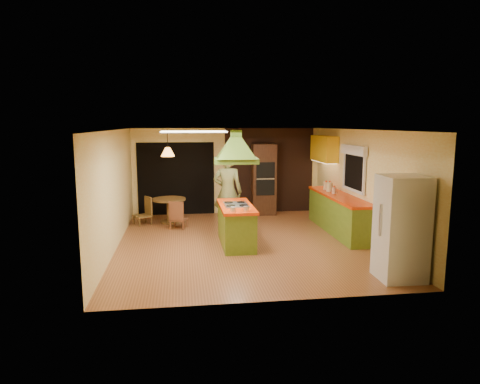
{
  "coord_description": "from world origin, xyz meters",
  "views": [
    {
      "loc": [
        -1.34,
        -9.19,
        2.64
      ],
      "look_at": [
        -0.08,
        -0.03,
        1.15
      ],
      "focal_mm": 32.0,
      "sensor_mm": 36.0,
      "label": 1
    }
  ],
  "objects": [
    {
      "name": "upper_cabinets",
      "position": [
        2.57,
        2.2,
        1.95
      ],
      "size": [
        0.34,
        1.4,
        0.7
      ],
      "primitive_type": "cube",
      "color": "yellow",
      "rests_on": "room_walls"
    },
    {
      "name": "chair_near",
      "position": [
        -1.43,
        1.51,
        0.36
      ],
      "size": [
        0.5,
        0.5,
        0.72
      ],
      "primitive_type": null,
      "rotation": [
        0.0,
        0.0,
        2.82
      ],
      "color": "brown",
      "rests_on": "ground"
    },
    {
      "name": "wall_oven",
      "position": [
        1.02,
        2.95,
        1.03
      ],
      "size": [
        0.69,
        0.62,
        2.05
      ],
      "rotation": [
        0.0,
        0.0,
        -0.03
      ],
      "color": "#462716",
      "rests_on": "ground"
    },
    {
      "name": "right_counter",
      "position": [
        2.45,
        0.6,
        0.46
      ],
      "size": [
        0.62,
        3.05,
        0.92
      ],
      "color": "olive",
      "rests_on": "ground"
    },
    {
      "name": "dining_table",
      "position": [
        -1.68,
        2.16,
        0.46
      ],
      "size": [
        0.88,
        0.88,
        0.67
      ],
      "rotation": [
        0.0,
        0.0,
        0.09
      ],
      "color": "brown",
      "rests_on": "ground"
    },
    {
      "name": "brick_panel",
      "position": [
        1.25,
        3.23,
        1.25
      ],
      "size": [
        2.64,
        0.03,
        2.5
      ],
      "primitive_type": "cube",
      "color": "#381E14",
      "rests_on": "ground"
    },
    {
      "name": "fluor_panel",
      "position": [
        -1.1,
        -1.2,
        2.48
      ],
      "size": [
        1.2,
        0.6,
        0.03
      ],
      "primitive_type": "cube",
      "color": "white",
      "rests_on": "ceiling_plane"
    },
    {
      "name": "kitchen_island",
      "position": [
        -0.18,
        -0.13,
        0.45
      ],
      "size": [
        0.71,
        1.76,
        0.9
      ],
      "rotation": [
        0.0,
        0.0,
        -0.0
      ],
      "color": "olive",
      "rests_on": "ground"
    },
    {
      "name": "ceiling_plane",
      "position": [
        0.0,
        0.0,
        2.5
      ],
      "size": [
        6.5,
        6.5,
        0.0
      ],
      "primitive_type": "plane",
      "rotation": [
        3.14,
        0.0,
        0.0
      ],
      "color": "silver",
      "rests_on": "room_walls"
    },
    {
      "name": "room_walls",
      "position": [
        0.0,
        0.0,
        1.25
      ],
      "size": [
        5.5,
        6.5,
        6.5
      ],
      "color": "#FFF3B6",
      "rests_on": "ground"
    },
    {
      "name": "man",
      "position": [
        -0.23,
        1.1,
        0.97
      ],
      "size": [
        0.81,
        0.64,
        1.95
      ],
      "primitive_type": "imported",
      "rotation": [
        0.0,
        0.0,
        2.87
      ],
      "color": "brown",
      "rests_on": "ground"
    },
    {
      "name": "canister_small",
      "position": [
        2.4,
        0.85,
        1.0
      ],
      "size": [
        0.14,
        0.14,
        0.15
      ],
      "primitive_type": "cylinder",
      "rotation": [
        0.0,
        0.0,
        0.31
      ],
      "color": "beige",
      "rests_on": "right_counter"
    },
    {
      "name": "pendant_lamp",
      "position": [
        -1.68,
        2.16,
        1.9
      ],
      "size": [
        0.48,
        0.48,
        0.24
      ],
      "primitive_type": "cone",
      "rotation": [
        0.0,
        0.0,
        0.42
      ],
      "color": "#FF9E3F",
      "rests_on": "ceiling_plane"
    },
    {
      "name": "refrigerator",
      "position": [
        2.32,
        -2.61,
        0.89
      ],
      "size": [
        0.75,
        0.71,
        1.78
      ],
      "primitive_type": "cube",
      "rotation": [
        0.0,
        0.0,
        -0.03
      ],
      "color": "silver",
      "rests_on": "ground"
    },
    {
      "name": "canister_medium",
      "position": [
        2.4,
        1.45,
        1.02
      ],
      "size": [
        0.19,
        0.19,
        0.2
      ],
      "primitive_type": "cylinder",
      "rotation": [
        0.0,
        0.0,
        -0.35
      ],
      "color": "beige",
      "rests_on": "right_counter"
    },
    {
      "name": "ground",
      "position": [
        0.0,
        0.0,
        0.0
      ],
      "size": [
        6.5,
        6.5,
        0.0
      ],
      "primitive_type": "plane",
      "color": "#985931",
      "rests_on": "ground"
    },
    {
      "name": "chair_left",
      "position": [
        -2.38,
        2.06,
        0.36
      ],
      "size": [
        0.55,
        0.55,
        0.73
      ],
      "primitive_type": null,
      "rotation": [
        0.0,
        0.0,
        -1.04
      ],
      "color": "brown",
      "rests_on": "ground"
    },
    {
      "name": "range_hood",
      "position": [
        -0.18,
        -0.13,
        2.25
      ],
      "size": [
        0.97,
        0.73,
        0.78
      ],
      "rotation": [
        0.0,
        0.0,
        -0.06
      ],
      "color": "#48691A",
      "rests_on": "ceiling_plane"
    },
    {
      "name": "nook_opening",
      "position": [
        -1.5,
        3.23,
        1.05
      ],
      "size": [
        2.2,
        0.03,
        2.1
      ],
      "primitive_type": "cube",
      "color": "black",
      "rests_on": "ground"
    },
    {
      "name": "canister_large",
      "position": [
        2.4,
        1.18,
        1.04
      ],
      "size": [
        0.2,
        0.2,
        0.23
      ],
      "primitive_type": "cylinder",
      "rotation": [
        0.0,
        0.0,
        -0.35
      ],
      "color": "beige",
      "rests_on": "right_counter"
    },
    {
      "name": "window_right",
      "position": [
        2.7,
        0.4,
        1.77
      ],
      "size": [
        0.12,
        1.35,
        1.06
      ],
      "color": "black",
      "rests_on": "room_walls"
    }
  ]
}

